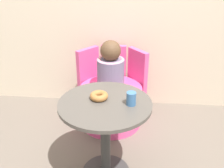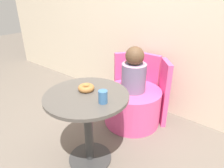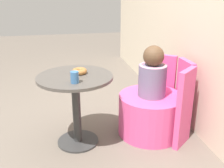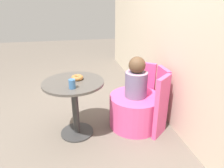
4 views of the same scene
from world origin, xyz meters
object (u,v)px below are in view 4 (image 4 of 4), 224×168
Objects in this scene: cup at (72,84)px; tub_chair at (135,110)px; round_table at (74,96)px; child_figure at (136,79)px; donut at (77,78)px.

tub_chair is at bearing 106.02° from cup.
child_figure is at bearing 92.31° from round_table.
tub_chair is (-0.03, 0.70, -0.28)m from round_table.
round_table is at bearing -87.69° from child_figure.
child_figure is 0.74m from cup.
round_table is 1.06× the size of tub_chair.
round_table is at bearing 175.89° from cup.
donut is (-0.05, 0.05, 0.19)m from round_table.
child_figure reaches higher than tub_chair.
round_table is 0.71m from child_figure.
cup is (0.20, -0.71, 0.49)m from tub_chair.
cup is (0.18, -0.01, 0.22)m from round_table.
donut is at bearing -91.62° from tub_chair.
round_table reaches higher than tub_chair.
round_table is 0.20m from donut.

